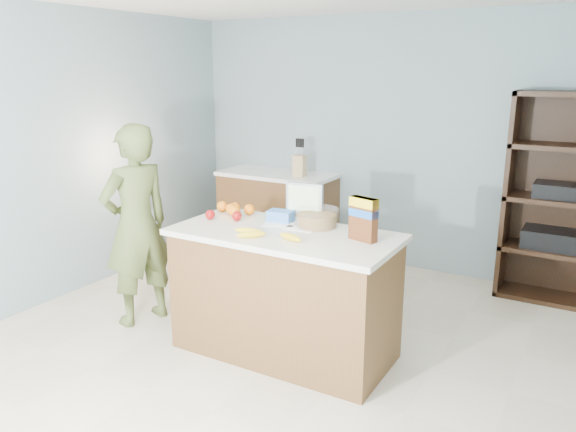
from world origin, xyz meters
The scene contains 15 objects.
floor centered at (0.00, 0.00, 0.00)m, with size 4.50×5.00×0.02m, color beige.
walls centered at (0.00, 0.00, 1.65)m, with size 4.52×5.02×2.51m.
counter_peninsula centered at (0.00, 0.30, 0.42)m, with size 1.56×0.76×0.90m.
back_cabinet centered at (-1.20, 2.20, 0.45)m, with size 1.24×0.62×0.90m.
shelving_unit centered at (1.55, 2.35, 0.86)m, with size 0.90×0.40×1.80m.
person centered at (-1.27, 0.18, 0.79)m, with size 0.58×0.38×1.59m, color #4E5B2C.
knife_block centered at (-0.89, 2.13, 1.02)m, with size 0.12×0.10×0.31m.
envelopes centered at (-0.03, 0.42, 0.90)m, with size 0.42×0.19×0.00m.
bananas centered at (-0.01, 0.13, 0.92)m, with size 0.52×0.22×0.04m.
apples centered at (-0.55, 0.39, 0.94)m, with size 0.27×0.27×0.07m.
oranges centered at (-0.57, 0.52, 0.94)m, with size 0.32×0.18×0.08m.
blue_carton centered at (-0.16, 0.52, 0.94)m, with size 0.18×0.12×0.08m, color blue.
salad_bowl centered at (0.13, 0.53, 0.96)m, with size 0.30×0.30×0.13m.
tv centered at (-0.01, 0.61, 1.06)m, with size 0.28×0.12×0.28m.
cereal_box centered at (0.54, 0.38, 1.07)m, with size 0.20×0.12×0.28m.
Camera 1 is at (1.86, -2.86, 1.98)m, focal length 35.00 mm.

